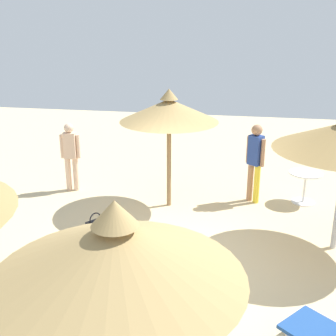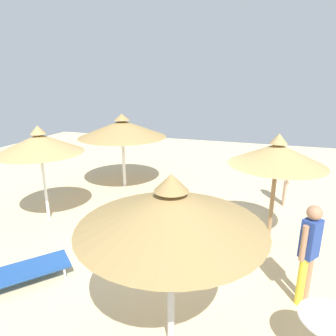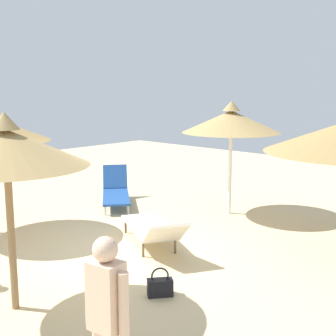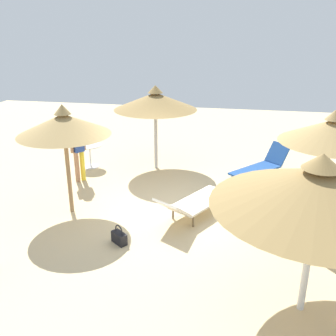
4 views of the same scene
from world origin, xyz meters
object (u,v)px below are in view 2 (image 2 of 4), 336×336
Objects in this scene: lounge_chair_far_left at (4,272)px; lounge_chair_far_right at (148,216)px; parasol_umbrella_center at (39,143)px; parasol_umbrella_front at (171,209)px; person_standing_near_right at (288,176)px; parasol_umbrella_edge at (277,154)px; side_table_round at (326,332)px; handbag at (211,209)px; person_standing_back at (309,249)px; parasol_umbrella_near_left at (122,128)px.

lounge_chair_far_right is at bearing -29.66° from lounge_chair_far_left.
lounge_chair_far_left is at bearing -155.10° from parasol_umbrella_center.
parasol_umbrella_front reaches higher than lounge_chair_far_right.
parasol_umbrella_front is 1.15× the size of lounge_chair_far_right.
parasol_umbrella_center is 1.56× the size of person_standing_near_right.
lounge_chair_far_left is (-3.13, 4.49, -1.78)m from parasol_umbrella_edge.
lounge_chair_far_right reaches higher than side_table_round.
handbag is (1.74, -4.14, -1.95)m from parasol_umbrella_center.
parasol_umbrella_edge reaches higher than person_standing_near_right.
person_standing_near_right is (5.55, -4.96, 0.60)m from lounge_chair_far_left.
parasol_umbrella_center is 3.31m from lounge_chair_far_left.
parasol_umbrella_front is (-3.23, 1.33, -0.04)m from parasol_umbrella_edge.
lounge_chair_far_right is 1.35× the size of person_standing_near_right.
parasol_umbrella_center is at bearing 69.78° from side_table_round.
side_table_round is at bearing -177.70° from person_standing_near_right.
person_standing_near_right is 0.93× the size of person_standing_back.
person_standing_back is at bearing -128.03° from parasol_umbrella_near_left.
parasol_umbrella_center reaches higher than person_standing_back.
parasol_umbrella_edge is at bearing -126.84° from handbag.
handbag is 0.56× the size of side_table_round.
lounge_chair_far_right is 4.33m from person_standing_near_right.
parasol_umbrella_near_left is 1.70× the size of person_standing_back.
handbag is (-1.28, -3.35, -1.92)m from parasol_umbrella_near_left.
parasol_umbrella_front is at bearing -177.34° from handbag.
person_standing_back is 1.25m from side_table_round.
parasol_umbrella_edge is 3.37m from lounge_chair_far_right.
parasol_umbrella_near_left is 1.36× the size of lounge_chair_far_right.
person_standing_back is 4.28× the size of handbag.
parasol_umbrella_front is 2.57m from side_table_round.
lounge_chair_far_right is at bearing 137.05° from handbag.
lounge_chair_far_left is at bearing 124.90° from parasol_umbrella_edge.
parasol_umbrella_near_left is 1.53× the size of lounge_chair_far_left.
parasol_umbrella_front is 3.60m from lounge_chair_far_left.
parasol_umbrella_front is 1.43× the size of person_standing_back.
side_table_round is (-1.12, -0.14, -0.53)m from person_standing_back.
parasol_umbrella_front is 6.04m from person_standing_near_right.
lounge_chair_far_left is 2.66× the size of side_table_round.
parasol_umbrella_center reaches higher than handbag.
handbag is (4.28, -2.95, -0.19)m from lounge_chair_far_left.
lounge_chair_far_left reaches higher than lounge_chair_far_right.
parasol_umbrella_front is 0.99× the size of parasol_umbrella_center.
handbag is (4.38, 0.20, -1.93)m from parasol_umbrella_front.
parasol_umbrella_edge is 3.41m from side_table_round.
parasol_umbrella_edge is 3.47× the size of side_table_round.
parasol_umbrella_front is 1.55× the size of person_standing_near_right.
side_table_round is at bearing -166.85° from parasol_umbrella_edge.
lounge_chair_far_right is (-0.28, 2.86, -1.75)m from parasol_umbrella_edge.
person_standing_back is at bearing -75.26° from lounge_chair_far_left.
parasol_umbrella_front is 6.68m from parasol_umbrella_near_left.
lounge_chair_far_right is at bearing 65.84° from person_standing_back.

